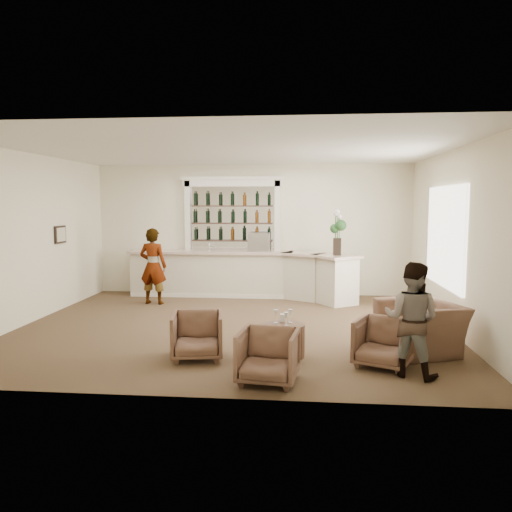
{
  "coord_description": "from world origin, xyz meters",
  "views": [
    {
      "loc": [
        1.29,
        -9.19,
        2.32
      ],
      "look_at": [
        0.34,
        0.9,
        1.25
      ],
      "focal_mm": 35.0,
      "sensor_mm": 36.0,
      "label": 1
    }
  ],
  "objects_px": {
    "sommelier": "(153,266)",
    "flower_vase": "(337,230)",
    "bar_counter": "(244,274)",
    "espresso_machine": "(259,242)",
    "cocktail_table": "(284,340)",
    "armchair_left": "(197,335)",
    "guest": "(412,319)",
    "armchair_far": "(420,327)",
    "armchair_center": "(268,356)",
    "armchair_right": "(384,343)"
  },
  "relations": [
    {
      "from": "sommelier",
      "to": "flower_vase",
      "type": "height_order",
      "value": "flower_vase"
    },
    {
      "from": "bar_counter",
      "to": "espresso_machine",
      "type": "height_order",
      "value": "espresso_machine"
    },
    {
      "from": "cocktail_table",
      "to": "armchair_left",
      "type": "distance_m",
      "value": 1.31
    },
    {
      "from": "bar_counter",
      "to": "flower_vase",
      "type": "relative_size",
      "value": 5.51
    },
    {
      "from": "armchair_left",
      "to": "sommelier",
      "type": "bearing_deg",
      "value": 105.96
    },
    {
      "from": "guest",
      "to": "espresso_machine",
      "type": "relative_size",
      "value": 2.94
    },
    {
      "from": "armchair_left",
      "to": "flower_vase",
      "type": "distance_m",
      "value": 5.14
    },
    {
      "from": "cocktail_table",
      "to": "armchair_left",
      "type": "xyz_separation_m",
      "value": [
        -1.29,
        -0.22,
        0.1
      ]
    },
    {
      "from": "cocktail_table",
      "to": "flower_vase",
      "type": "bearing_deg",
      "value": 75.56
    },
    {
      "from": "sommelier",
      "to": "armchair_left",
      "type": "xyz_separation_m",
      "value": [
        1.88,
        -3.95,
        -0.53
      ]
    },
    {
      "from": "armchair_far",
      "to": "armchair_left",
      "type": "bearing_deg",
      "value": -99.7
    },
    {
      "from": "armchair_center",
      "to": "armchair_left",
      "type": "bearing_deg",
      "value": 148.02
    },
    {
      "from": "espresso_machine",
      "to": "armchair_right",
      "type": "bearing_deg",
      "value": -66.96
    },
    {
      "from": "guest",
      "to": "cocktail_table",
      "type": "bearing_deg",
      "value": 4.3
    },
    {
      "from": "bar_counter",
      "to": "armchair_left",
      "type": "xyz_separation_m",
      "value": [
        -0.11,
        -4.98,
        -0.22
      ]
    },
    {
      "from": "armchair_far",
      "to": "espresso_machine",
      "type": "xyz_separation_m",
      "value": [
        -2.93,
        4.39,
        0.98
      ]
    },
    {
      "from": "cocktail_table",
      "to": "sommelier",
      "type": "relative_size",
      "value": 0.37
    },
    {
      "from": "flower_vase",
      "to": "sommelier",
      "type": "bearing_deg",
      "value": -174.48
    },
    {
      "from": "armchair_left",
      "to": "espresso_machine",
      "type": "relative_size",
      "value": 1.46
    },
    {
      "from": "flower_vase",
      "to": "guest",
      "type": "bearing_deg",
      "value": -82.04
    },
    {
      "from": "espresso_machine",
      "to": "guest",
      "type": "bearing_deg",
      "value": -65.7
    },
    {
      "from": "bar_counter",
      "to": "guest",
      "type": "bearing_deg",
      "value": -61.85
    },
    {
      "from": "bar_counter",
      "to": "sommelier",
      "type": "relative_size",
      "value": 3.24
    },
    {
      "from": "bar_counter",
      "to": "armchair_center",
      "type": "bearing_deg",
      "value": -80.16
    },
    {
      "from": "armchair_right",
      "to": "armchair_far",
      "type": "xyz_separation_m",
      "value": [
        0.69,
        0.79,
        0.04
      ]
    },
    {
      "from": "bar_counter",
      "to": "espresso_machine",
      "type": "bearing_deg",
      "value": 10.99
    },
    {
      "from": "armchair_center",
      "to": "espresso_machine",
      "type": "bearing_deg",
      "value": 103.31
    },
    {
      "from": "bar_counter",
      "to": "espresso_machine",
      "type": "distance_m",
      "value": 0.89
    },
    {
      "from": "armchair_left",
      "to": "armchair_far",
      "type": "bearing_deg",
      "value": 1.49
    },
    {
      "from": "cocktail_table",
      "to": "armchair_center",
      "type": "bearing_deg",
      "value": -97.78
    },
    {
      "from": "guest",
      "to": "armchair_left",
      "type": "relative_size",
      "value": 2.01
    },
    {
      "from": "cocktail_table",
      "to": "sommelier",
      "type": "bearing_deg",
      "value": 130.35
    },
    {
      "from": "bar_counter",
      "to": "cocktail_table",
      "type": "height_order",
      "value": "bar_counter"
    },
    {
      "from": "flower_vase",
      "to": "armchair_far",
      "type": "bearing_deg",
      "value": -73.89
    },
    {
      "from": "sommelier",
      "to": "flower_vase",
      "type": "relative_size",
      "value": 1.7
    },
    {
      "from": "sommelier",
      "to": "flower_vase",
      "type": "distance_m",
      "value": 4.33
    },
    {
      "from": "bar_counter",
      "to": "armchair_center",
      "type": "xyz_separation_m",
      "value": [
        1.02,
        -5.9,
        -0.22
      ]
    },
    {
      "from": "cocktail_table",
      "to": "espresso_machine",
      "type": "bearing_deg",
      "value": 99.43
    },
    {
      "from": "armchair_center",
      "to": "armchair_right",
      "type": "height_order",
      "value": "armchair_center"
    },
    {
      "from": "cocktail_table",
      "to": "flower_vase",
      "type": "relative_size",
      "value": 0.63
    },
    {
      "from": "guest",
      "to": "armchair_left",
      "type": "bearing_deg",
      "value": 17.31
    },
    {
      "from": "bar_counter",
      "to": "cocktail_table",
      "type": "relative_size",
      "value": 8.76
    },
    {
      "from": "cocktail_table",
      "to": "guest",
      "type": "height_order",
      "value": "guest"
    },
    {
      "from": "bar_counter",
      "to": "armchair_left",
      "type": "distance_m",
      "value": 4.98
    },
    {
      "from": "armchair_far",
      "to": "guest",
      "type": "bearing_deg",
      "value": -39.45
    },
    {
      "from": "sommelier",
      "to": "armchair_far",
      "type": "distance_m",
      "value": 6.25
    },
    {
      "from": "cocktail_table",
      "to": "armchair_left",
      "type": "height_order",
      "value": "armchair_left"
    },
    {
      "from": "armchair_center",
      "to": "armchair_far",
      "type": "height_order",
      "value": "armchair_far"
    },
    {
      "from": "armchair_left",
      "to": "armchair_far",
      "type": "height_order",
      "value": "armchair_far"
    },
    {
      "from": "cocktail_table",
      "to": "espresso_machine",
      "type": "relative_size",
      "value": 1.24
    }
  ]
}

